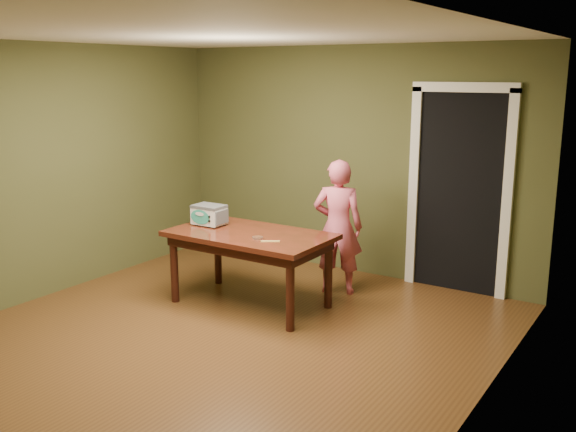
{
  "coord_description": "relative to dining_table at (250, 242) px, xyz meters",
  "views": [
    {
      "loc": [
        3.36,
        -4.04,
        2.3
      ],
      "look_at": [
        0.12,
        1.0,
        0.95
      ],
      "focal_mm": 40.0,
      "sensor_mm": 36.0,
      "label": 1
    }
  ],
  "objects": [
    {
      "name": "toy_oven",
      "position": [
        -0.54,
        0.03,
        0.22
      ],
      "size": [
        0.35,
        0.24,
        0.21
      ],
      "rotation": [
        0.0,
        0.0,
        0.01
      ],
      "color": "#4C4F54",
      "rests_on": "dining_table"
    },
    {
      "name": "spatula",
      "position": [
        0.37,
        -0.18,
        0.1
      ],
      "size": [
        0.16,
        0.12,
        0.01
      ],
      "primitive_type": "cube",
      "rotation": [
        0.0,
        0.0,
        0.58
      ],
      "color": "#E9CB65",
      "rests_on": "dining_table"
    },
    {
      "name": "dining_table",
      "position": [
        0.0,
        0.0,
        0.0
      ],
      "size": [
        1.6,
        0.9,
        0.75
      ],
      "rotation": [
        0.0,
        0.0,
        -0.0
      ],
      "color": "#3A190D",
      "rests_on": "floor"
    },
    {
      "name": "baking_pan",
      "position": [
        0.21,
        -0.16,
        0.11
      ],
      "size": [
        0.1,
        0.1,
        0.02
      ],
      "color": "silver",
      "rests_on": "dining_table"
    },
    {
      "name": "child",
      "position": [
        0.55,
        0.81,
        0.06
      ],
      "size": [
        0.61,
        0.5,
        1.43
      ],
      "primitive_type": "imported",
      "rotation": [
        0.0,
        0.0,
        3.5
      ],
      "color": "#DE5B76",
      "rests_on": "floor"
    },
    {
      "name": "floor",
      "position": [
        0.28,
        -0.91,
        -0.65
      ],
      "size": [
        5.0,
        5.0,
        0.0
      ],
      "primitive_type": "plane",
      "color": "#583619",
      "rests_on": "ground"
    },
    {
      "name": "doorway",
      "position": [
        1.58,
        1.87,
        0.41
      ],
      "size": [
        1.1,
        0.66,
        2.25
      ],
      "color": "black",
      "rests_on": "ground"
    },
    {
      "name": "room_shell",
      "position": [
        0.28,
        -0.91,
        1.06
      ],
      "size": [
        4.52,
        5.02,
        2.61
      ],
      "color": "#464927",
      "rests_on": "ground"
    }
  ]
}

